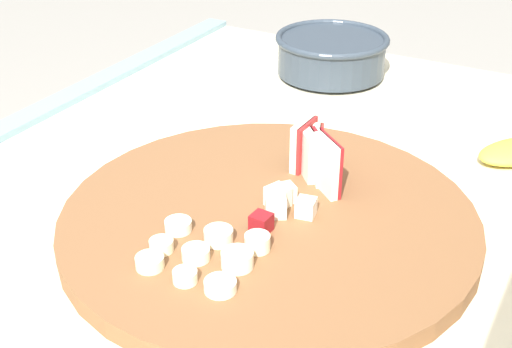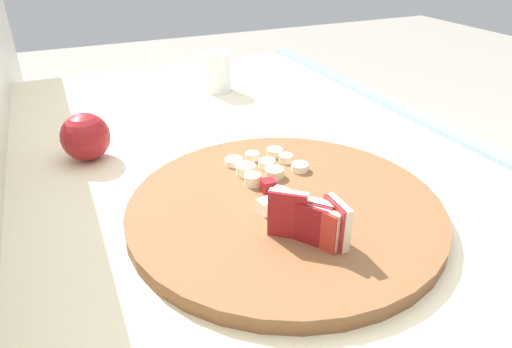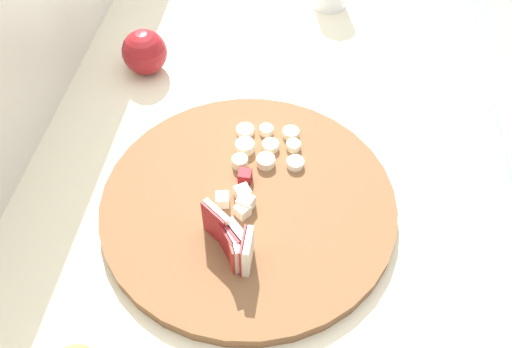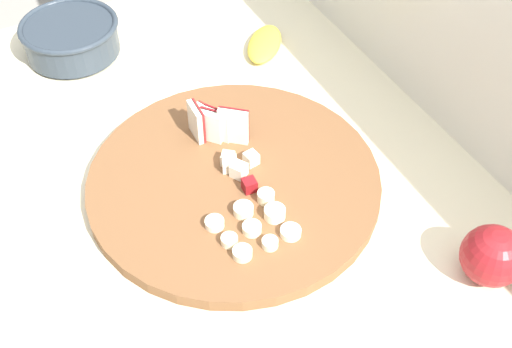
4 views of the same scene
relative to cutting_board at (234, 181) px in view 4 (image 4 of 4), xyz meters
name	(u,v)px [view 4 (image 4 of 4)]	position (x,y,z in m)	size (l,w,h in m)	color
tile_backsplash	(460,234)	(0.12, 0.38, -0.20)	(2.40, 0.04, 1.35)	silver
cutting_board	(234,181)	(0.00, 0.00, 0.00)	(0.43, 0.43, 0.02)	brown
apple_wedge_fan	(214,123)	(-0.09, 0.01, 0.04)	(0.08, 0.07, 0.06)	#A32323
apple_dice_pile	(239,167)	(-0.01, 0.01, 0.02)	(0.09, 0.06, 0.02)	white
banana_slice_rows	(255,223)	(0.10, -0.01, 0.02)	(0.10, 0.11, 0.02)	white
ceramic_bowl	(71,37)	(-0.43, -0.12, 0.03)	(0.18, 0.18, 0.07)	#2D3842
banana_peel	(265,44)	(-0.29, 0.20, 0.00)	(0.12, 0.06, 0.02)	gold
whole_apple	(492,256)	(0.29, 0.23, 0.03)	(0.08, 0.08, 0.08)	maroon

